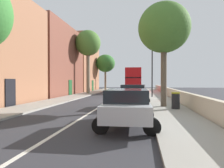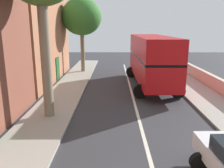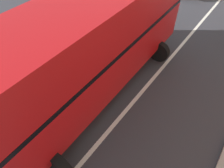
% 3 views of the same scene
% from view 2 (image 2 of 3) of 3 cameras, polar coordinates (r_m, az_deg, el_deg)
% --- Properties ---
extents(double_decker_bus, '(3.69, 10.15, 4.06)m').
position_cam_2_polar(double_decker_bus, '(19.05, 9.68, 6.42)').
color(double_decker_bus, '#B61014').
rests_on(double_decker_bus, ground).
extents(street_tree_left_4, '(4.10, 4.10, 7.55)m').
position_cam_2_polar(street_tree_left_4, '(24.87, -7.50, 16.04)').
color(street_tree_left_4, '#7A6B56').
rests_on(street_tree_left_4, sidewalk_left).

